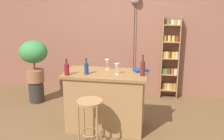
# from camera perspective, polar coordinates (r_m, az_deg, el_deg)

# --- Properties ---
(ground) EXTENTS (12.00, 12.00, 0.00)m
(ground) POSITION_cam_1_polar(r_m,az_deg,el_deg) (4.03, -2.13, -14.07)
(ground) COLOR brown
(back_wall) EXTENTS (6.40, 0.10, 2.80)m
(back_wall) POSITION_cam_1_polar(r_m,az_deg,el_deg) (5.45, 2.07, 9.32)
(back_wall) COLOR #8C5642
(back_wall) RESTS_ON ground
(kitchen_counter) EXTENTS (1.24, 0.64, 0.90)m
(kitchen_counter) POSITION_cam_1_polar(r_m,az_deg,el_deg) (4.09, -1.31, -6.52)
(kitchen_counter) COLOR #9E7042
(kitchen_counter) RESTS_ON ground
(bar_stool) EXTENTS (0.34, 0.34, 0.68)m
(bar_stool) POSITION_cam_1_polar(r_m,az_deg,el_deg) (3.56, -4.75, -9.10)
(bar_stool) COLOR #997047
(bar_stool) RESTS_ON ground
(spice_shelf) EXTENTS (0.34, 0.18, 1.63)m
(spice_shelf) POSITION_cam_1_polar(r_m,az_deg,el_deg) (5.35, 12.38, 2.58)
(spice_shelf) COLOR #9E7042
(spice_shelf) RESTS_ON ground
(plant_stool) EXTENTS (0.29, 0.29, 0.41)m
(plant_stool) POSITION_cam_1_polar(r_m,az_deg,el_deg) (5.38, -15.90, -4.45)
(plant_stool) COLOR #2D2823
(plant_stool) RESTS_ON ground
(potted_plant) EXTENTS (0.53, 0.48, 0.79)m
(potted_plant) POSITION_cam_1_polar(r_m,az_deg,el_deg) (5.19, -16.46, 2.75)
(potted_plant) COLOR #935B3D
(potted_plant) RESTS_ON plant_stool
(bottle_spirits_clear) EXTENTS (0.06, 0.06, 0.24)m
(bottle_spirits_clear) POSITION_cam_1_polar(r_m,az_deg,el_deg) (3.86, -5.51, 0.38)
(bottle_spirits_clear) COLOR navy
(bottle_spirits_clear) RESTS_ON kitchen_counter
(bottle_sauce_amber) EXTENTS (0.07, 0.07, 0.24)m
(bottle_sauce_amber) POSITION_cam_1_polar(r_m,az_deg,el_deg) (3.85, -9.69, 0.21)
(bottle_sauce_amber) COLOR maroon
(bottle_sauce_amber) RESTS_ON kitchen_counter
(bottle_vinegar) EXTENTS (0.07, 0.07, 0.30)m
(bottle_vinegar) POSITION_cam_1_polar(r_m,az_deg,el_deg) (3.78, 6.58, 0.43)
(bottle_vinegar) COLOR #5B2319
(bottle_vinegar) RESTS_ON kitchen_counter
(wine_glass_left) EXTENTS (0.07, 0.07, 0.16)m
(wine_glass_left) POSITION_cam_1_polar(r_m,az_deg,el_deg) (3.82, 1.06, 0.74)
(wine_glass_left) COLOR silver
(wine_glass_left) RESTS_ON kitchen_counter
(wine_glass_center) EXTENTS (0.07, 0.07, 0.16)m
(wine_glass_center) POSITION_cam_1_polar(r_m,az_deg,el_deg) (4.08, -1.03, 1.68)
(wine_glass_center) COLOR silver
(wine_glass_center) RESTS_ON kitchen_counter
(cookbook) EXTENTS (0.26, 0.23, 0.03)m
(cookbook) POSITION_cam_1_polar(r_m,az_deg,el_deg) (4.03, 6.22, -0.03)
(cookbook) COLOR navy
(cookbook) RESTS_ON kitchen_counter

